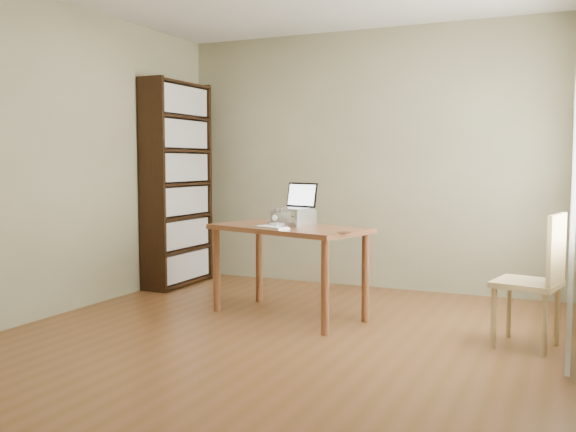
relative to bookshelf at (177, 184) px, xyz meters
The scene contains 10 objects.
room 2.43m from the bookshelf, 39.52° to the right, with size 4.04×4.54×2.64m.
bookshelf is the anchor object (origin of this frame).
curtains 3.83m from the bookshelf, 11.30° to the right, with size 0.03×1.90×2.25m.
desk 1.85m from the bookshelf, 26.35° to the right, with size 1.42×0.99×0.75m.
laptop_stand 1.79m from the bookshelf, 24.03° to the right, with size 0.32×0.25×0.13m.
laptop 1.76m from the bookshelf, 22.41° to the right, with size 0.36×0.34×0.22m.
keyboard 1.90m from the bookshelf, 32.94° to the right, with size 0.30×0.21×0.02m.
coaster 2.47m from the bookshelf, 26.22° to the right, with size 0.11×0.11×0.01m, color brown.
cat 1.76m from the bookshelf, 23.40° to the right, with size 0.26×0.49×0.16m.
chair 3.71m from the bookshelf, 14.73° to the right, with size 0.49×0.49×0.93m.
Camera 1 is at (1.93, -4.02, 1.27)m, focal length 40.00 mm.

